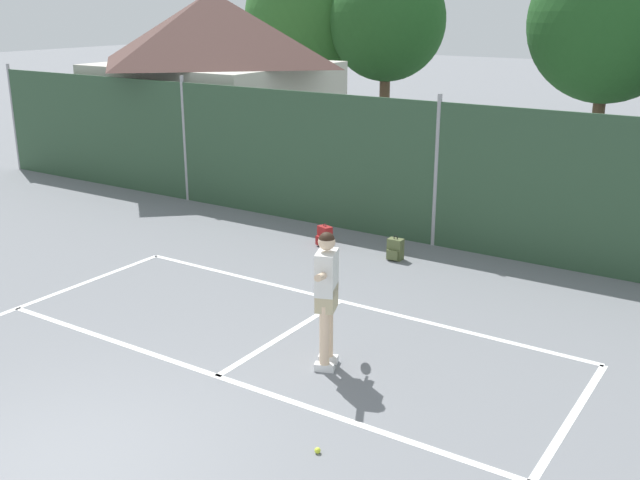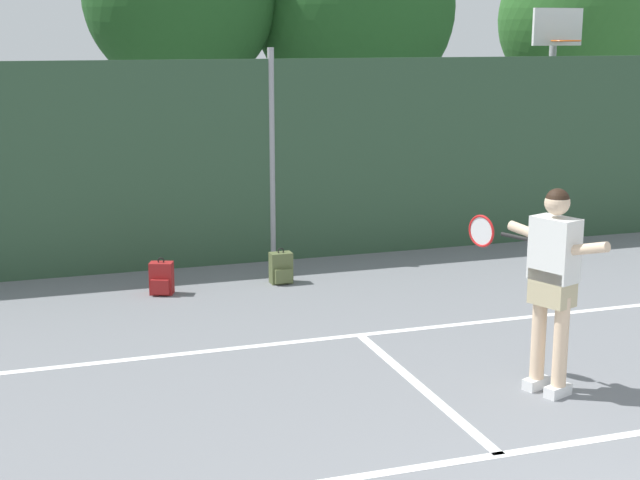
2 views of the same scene
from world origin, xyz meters
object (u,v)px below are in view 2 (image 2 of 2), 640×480
object	(u,v)px
basketball_hoop	(553,85)
backpack_olive	(281,269)
backpack_red	(161,279)
tennis_player	(552,272)

from	to	relation	value
basketball_hoop	backpack_olive	world-z (taller)	basketball_hoop
backpack_red	backpack_olive	world-z (taller)	same
backpack_olive	backpack_red	bearing A→B (deg)	-178.71
basketball_hoop	backpack_red	xyz separation A→B (m)	(-6.94, -2.46, -2.12)
backpack_red	backpack_olive	bearing A→B (deg)	1.29
tennis_player	backpack_olive	distance (m)	4.58
tennis_player	backpack_red	world-z (taller)	tennis_player
backpack_red	backpack_olive	size ratio (longest dim) A/B	1.00
backpack_red	backpack_olive	distance (m)	1.54
backpack_olive	basketball_hoop	bearing A→B (deg)	24.21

